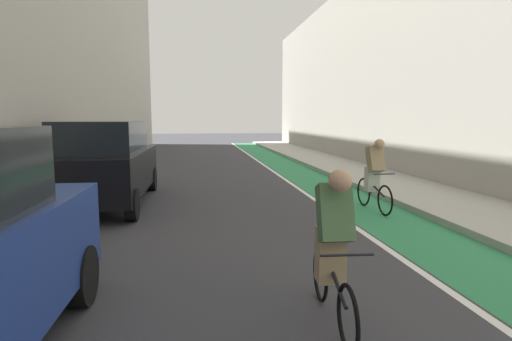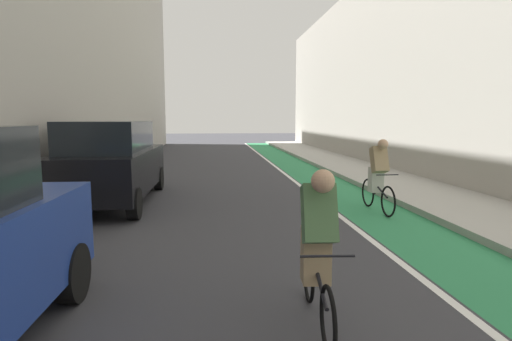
# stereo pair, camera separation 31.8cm
# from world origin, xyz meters

# --- Properties ---
(ground_plane) EXTENTS (92.14, 92.14, 0.00)m
(ground_plane) POSITION_xyz_m (0.00, 16.94, 0.00)
(ground_plane) COLOR #38383D
(bike_lane_paint) EXTENTS (1.60, 41.88, 0.00)m
(bike_lane_paint) POSITION_xyz_m (3.12, 18.94, 0.00)
(bike_lane_paint) COLOR #2D8451
(bike_lane_paint) RESTS_ON ground
(lane_divider_stripe) EXTENTS (0.12, 41.88, 0.00)m
(lane_divider_stripe) POSITION_xyz_m (2.22, 18.94, 0.00)
(lane_divider_stripe) COLOR white
(lane_divider_stripe) RESTS_ON ground
(sidewalk_right) EXTENTS (2.50, 41.88, 0.14)m
(sidewalk_right) POSITION_xyz_m (5.17, 18.94, 0.07)
(sidewalk_right) COLOR #A8A59E
(sidewalk_right) RESTS_ON ground
(building_facade_right) EXTENTS (2.40, 37.88, 8.36)m
(building_facade_right) POSITION_xyz_m (7.62, 20.94, 4.18)
(building_facade_right) COLOR #B2ADA3
(building_facade_right) RESTS_ON ground
(parked_suv_black) EXTENTS (1.95, 4.68, 1.98)m
(parked_suv_black) POSITION_xyz_m (-2.87, 15.98, 1.02)
(parked_suv_black) COLOR black
(parked_suv_black) RESTS_ON ground
(cyclist_mid) EXTENTS (0.48, 1.66, 1.58)m
(cyclist_mid) POSITION_xyz_m (0.58, 9.69, 0.84)
(cyclist_mid) COLOR black
(cyclist_mid) RESTS_ON ground
(cyclist_trailing) EXTENTS (0.48, 1.71, 1.61)m
(cyclist_trailing) POSITION_xyz_m (3.16, 14.49, 0.85)
(cyclist_trailing) COLOR black
(cyclist_trailing) RESTS_ON ground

